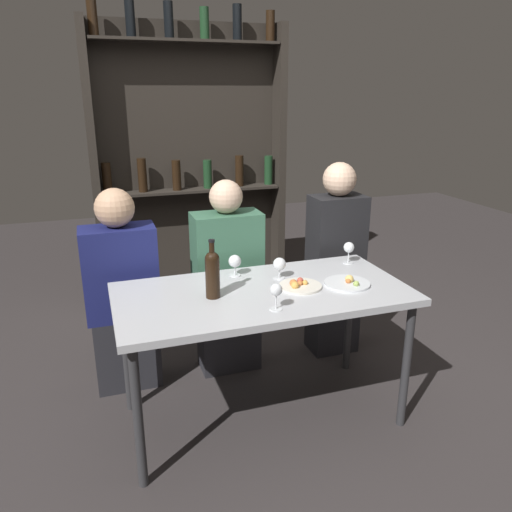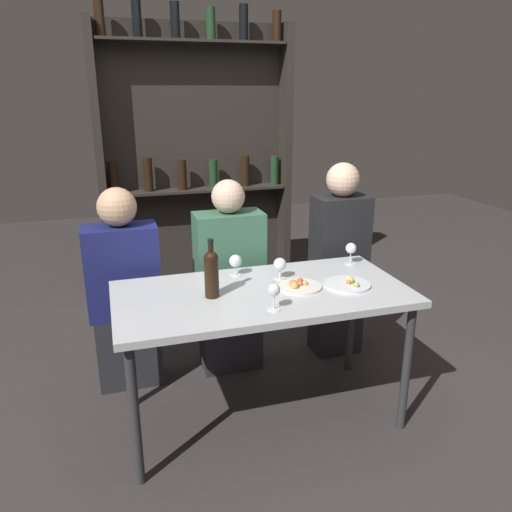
% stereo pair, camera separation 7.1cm
% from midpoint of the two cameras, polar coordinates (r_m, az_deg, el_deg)
% --- Properties ---
extents(ground_plane, '(10.00, 10.00, 0.00)m').
position_cam_midpoint_polar(ground_plane, '(2.88, 1.41, -17.79)').
color(ground_plane, '#332D2D').
extents(dining_table, '(1.48, 0.73, 0.74)m').
position_cam_midpoint_polar(dining_table, '(2.54, 1.53, -5.33)').
color(dining_table, '#B7BABF').
rests_on(dining_table, ground_plane).
extents(wine_rack_wall, '(1.52, 0.21, 2.31)m').
position_cam_midpoint_polar(wine_rack_wall, '(4.04, -6.35, 10.74)').
color(wine_rack_wall, '#28231E').
rests_on(wine_rack_wall, ground_plane).
extents(wine_bottle, '(0.07, 0.07, 0.29)m').
position_cam_midpoint_polar(wine_bottle, '(2.41, -4.29, -1.76)').
color(wine_bottle, black).
rests_on(wine_bottle, dining_table).
extents(wine_glass_0, '(0.06, 0.06, 0.13)m').
position_cam_midpoint_polar(wine_glass_0, '(2.27, 2.97, -4.07)').
color(wine_glass_0, silver).
rests_on(wine_glass_0, dining_table).
extents(wine_glass_1, '(0.07, 0.07, 0.12)m').
position_cam_midpoint_polar(wine_glass_1, '(2.66, 3.52, -1.02)').
color(wine_glass_1, silver).
rests_on(wine_glass_1, dining_table).
extents(wine_glass_2, '(0.07, 0.07, 0.12)m').
position_cam_midpoint_polar(wine_glass_2, '(2.70, -1.61, -0.65)').
color(wine_glass_2, silver).
rests_on(wine_glass_2, dining_table).
extents(wine_glass_3, '(0.06, 0.06, 0.13)m').
position_cam_midpoint_polar(wine_glass_3, '(2.93, 11.48, 0.77)').
color(wine_glass_3, silver).
rests_on(wine_glass_3, dining_table).
extents(food_plate_0, '(0.22, 0.22, 0.04)m').
position_cam_midpoint_polar(food_plate_0, '(2.56, 5.77, -3.41)').
color(food_plate_0, silver).
rests_on(food_plate_0, dining_table).
extents(food_plate_1, '(0.24, 0.24, 0.05)m').
position_cam_midpoint_polar(food_plate_1, '(2.63, 11.24, -3.15)').
color(food_plate_1, silver).
rests_on(food_plate_1, dining_table).
extents(seated_person_left, '(0.41, 0.22, 1.20)m').
position_cam_midpoint_polar(seated_person_left, '(3.00, -14.11, -4.39)').
color(seated_person_left, '#26262B').
rests_on(seated_person_left, ground_plane).
extents(seated_person_center, '(0.41, 0.22, 1.21)m').
position_cam_midpoint_polar(seated_person_center, '(3.08, -2.36, -3.18)').
color(seated_person_center, '#26262B').
rests_on(seated_person_center, ground_plane).
extents(seated_person_right, '(0.34, 0.22, 1.28)m').
position_cam_midpoint_polar(seated_person_right, '(3.31, 10.00, -1.00)').
color(seated_person_right, '#26262B').
rests_on(seated_person_right, ground_plane).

